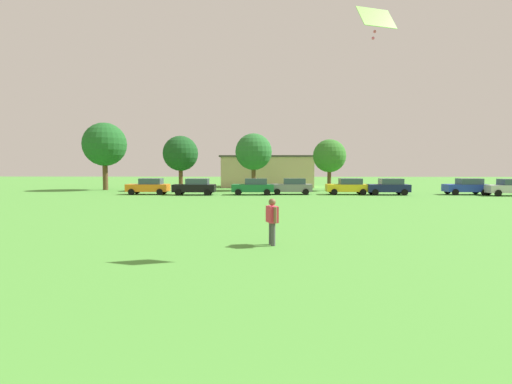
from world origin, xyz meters
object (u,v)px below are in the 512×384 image
Objects in this scene: parked_car_blue_6 at (467,186)px; tree_far_right at (329,156)px; tree_right at (254,152)px; parked_car_orange_0 at (149,186)px; parked_car_yellow_4 at (348,186)px; adult_bystander at (272,218)px; parked_car_gray_3 at (292,186)px; kite at (376,19)px; parked_car_silver_7 at (509,187)px; tree_far_left at (105,145)px; parked_car_green_2 at (254,187)px; parked_car_black_1 at (195,187)px; tree_left at (181,154)px; parked_car_navy_5 at (388,187)px.

parked_car_blue_6 is 15.08m from tree_far_right.
tree_right is at bearing -16.83° from parked_car_blue_6.
parked_car_orange_0 is 1.00× the size of parked_car_yellow_4.
adult_bystander is 0.41× the size of parked_car_gray_3.
kite is 0.33× the size of parked_car_yellow_4.
tree_far_right is at bearing -25.30° from parked_car_silver_7.
parked_car_gray_3 is at bearing -126.59° from tree_far_right.
tree_far_right is at bearing -1.24° from tree_far_left.
parked_car_green_2 is at bearing -22.92° from tree_far_left.
kite is at bearing -96.10° from tree_far_right.
parked_car_black_1 is 10.49m from tree_right.
tree_left is 17.91m from tree_far_right.
tree_far_left is 27.48m from tree_far_right.
kite is 29.33m from parked_car_gray_3.
parked_car_blue_6 is (28.06, 1.15, 0.00)m from parked_car_black_1.
parked_car_black_1 and parked_car_yellow_4 have the same top height.
tree_far_left is at bearing -9.89° from parked_car_blue_6.
kite is 33.91m from parked_car_blue_6.
tree_left is at bearing -19.11° from parked_car_yellow_4.
parked_car_blue_6 is (12.27, 0.17, 0.00)m from parked_car_yellow_4.
parked_car_gray_3 is at bearing 0.23° from parked_car_blue_6.
adult_bystander is 34.86m from tree_far_right.
parked_car_orange_0 and parked_car_navy_5 have the same top height.
tree_far_left is at bearing -13.11° from parked_car_navy_5.
adult_bystander is 27.50m from parked_car_gray_3.
parked_car_silver_7 is at bearing -12.65° from tree_left.
parked_car_gray_3 is 0.52× the size of tree_far_left.
parked_car_gray_3 is (3.97, 0.70, 0.00)m from parked_car_green_2.
adult_bystander is 0.41× the size of parked_car_blue_6.
tree_left is at bearing 112.12° from kite.
adult_bystander is 27.39m from parked_car_black_1.
tree_right reaches higher than parked_car_orange_0.
parked_car_green_2 is at bearing 1.25° from parked_car_navy_5.
adult_bystander is at bearing 115.03° from parked_car_orange_0.
tree_right reaches higher than tree_far_right.
kite is at bearing -81.34° from tree_right.
tree_left is at bearing 179.46° from adult_bystander.
kite is 33.01m from parked_car_orange_0.
adult_bystander is 29.65m from parked_car_navy_5.
parked_car_navy_5 is 0.52× the size of tree_far_left.
tree_right is at bearing -88.00° from parked_car_green_2.
parked_car_gray_3 and parked_car_blue_6 have the same top height.
kite is at bearing 72.64° from parked_car_navy_5.
tree_far_right reaches higher than parked_car_orange_0.
kite reaches higher than parked_car_green_2.
kite is at bearing 100.43° from parked_car_green_2.
parked_car_gray_3 is at bearing -26.27° from tree_left.
parked_car_yellow_4 is 0.70× the size of tree_far_right.
tree_left is at bearing -12.65° from parked_car_silver_7.
parked_car_gray_3 is 1.00× the size of parked_car_navy_5.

